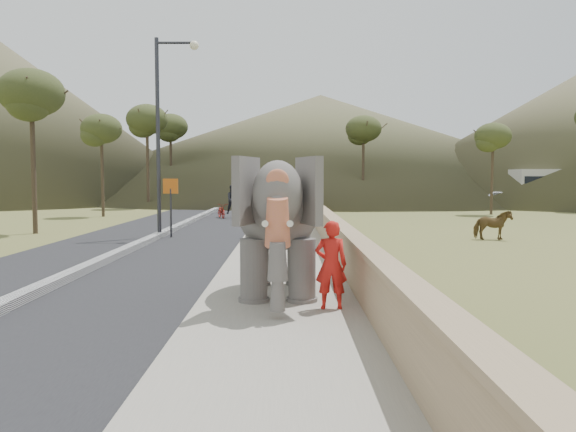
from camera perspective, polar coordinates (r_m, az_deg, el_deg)
The scene contains 13 objects.
ground at distance 9.89m, azimuth -1.15°, elevation -10.40°, with size 160.00×160.00×0.00m, color olive.
road at distance 20.40m, azimuth -14.87°, elevation -3.05°, with size 7.00×120.00×0.03m, color black.
median at distance 20.39m, azimuth -14.87°, elevation -2.78°, with size 0.35×120.00×0.22m, color black.
walkway at distance 19.73m, azimuth -0.66°, elevation -2.98°, with size 3.00×120.00×0.15m, color #9E9687.
parapet at distance 19.73m, azimuth 4.14°, elevation -1.60°, with size 0.30×120.00×1.10m, color tan.
lamppost at distance 23.38m, azimuth -12.35°, elevation 9.80°, with size 1.76×0.36×8.00m.
signboard at distance 23.11m, azimuth -11.83°, elevation 1.86°, with size 0.60×0.08×2.40m.
cow at distance 23.38m, azimuth 20.06°, elevation -0.87°, with size 0.63×1.39×1.17m, color brown.
distant_car at distance 47.82m, azimuth 21.32°, elevation 1.60°, with size 1.70×4.23×1.44m, color silver.
hill_far at distance 79.86m, azimuth 3.32°, elevation 7.20°, with size 80.00×80.00×14.00m, color brown.
elephant_and_man at distance 11.14m, azimuth -0.94°, elevation -1.24°, with size 2.15×3.62×2.61m.
motorcyclist at distance 33.69m, azimuth -6.14°, elevation 1.13°, with size 1.74×1.78×2.01m.
trees at distance 39.88m, azimuth 2.77°, elevation 5.93°, with size 48.62×40.99×8.82m.
Camera 1 is at (0.17, -9.58, 2.45)m, focal length 35.00 mm.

